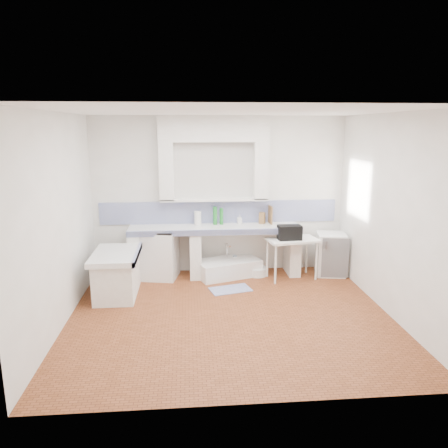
{
  "coord_description": "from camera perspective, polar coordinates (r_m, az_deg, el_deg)",
  "views": [
    {
      "loc": [
        -0.56,
        -5.59,
        2.6
      ],
      "look_at": [
        0.0,
        1.0,
        1.1
      ],
      "focal_mm": 34.29,
      "sensor_mm": 36.0,
      "label": 1
    }
  ],
  "objects": [
    {
      "name": "rug",
      "position": [
        7.08,
        0.86,
        -8.71
      ],
      "size": [
        0.73,
        0.53,
        0.01
      ],
      "primitive_type": "cube",
      "rotation": [
        0.0,
        0.0,
        0.26
      ],
      "color": "#414895",
      "rests_on": "ground"
    },
    {
      "name": "alcove_mass",
      "position": [
        7.48,
        -1.36,
        12.59
      ],
      "size": [
        1.9,
        0.25,
        0.45
      ],
      "primitive_type": "cube",
      "color": "white",
      "rests_on": "ground"
    },
    {
      "name": "bucket_red",
      "position": [
        7.6,
        -1.61,
        -6.14
      ],
      "size": [
        0.37,
        0.37,
        0.28
      ],
      "primitive_type": "cylinder",
      "rotation": [
        0.0,
        0.0,
        0.3
      ],
      "color": "#B21221",
      "rests_on": "ground"
    },
    {
      "name": "green_bottle_a",
      "position": [
        7.61,
        -1.21,
        1.12
      ],
      "size": [
        0.07,
        0.07,
        0.32
      ],
      "primitive_type": "cylinder",
      "rotation": [
        0.0,
        0.0,
        0.03
      ],
      "color": "#1C7727",
      "rests_on": "counter_slab"
    },
    {
      "name": "peninsula_base",
      "position": [
        6.98,
        -14.08,
        -6.79
      ],
      "size": [
        0.6,
        1.0,
        0.62
      ],
      "primitive_type": "cube",
      "color": "white",
      "rests_on": "ground"
    },
    {
      "name": "black_bag",
      "position": [
        7.4,
        8.73,
        -1.12
      ],
      "size": [
        0.4,
        0.24,
        0.25
      ],
      "primitive_type": "cube",
      "rotation": [
        0.0,
        0.0,
        0.04
      ],
      "color": "black",
      "rests_on": "side_table"
    },
    {
      "name": "soap_bottle",
      "position": [
        7.67,
        2.08,
        0.62
      ],
      "size": [
        0.08,
        0.09,
        0.17
      ],
      "primitive_type": "imported",
      "rotation": [
        0.0,
        0.0,
        0.08
      ],
      "color": "white",
      "rests_on": "counter_slab"
    },
    {
      "name": "ceiling",
      "position": [
        5.62,
        0.89,
        14.81
      ],
      "size": [
        4.5,
        4.5,
        0.0
      ],
      "primitive_type": "plane",
      "rotation": [
        3.14,
        0.0,
        0.0
      ],
      "color": "white",
      "rests_on": "ground"
    },
    {
      "name": "wall_right",
      "position": [
        6.37,
        21.42,
        1.02
      ],
      "size": [
        0.0,
        4.5,
        4.5
      ],
      "primitive_type": "plane",
      "rotation": [
        1.57,
        0.0,
        -1.57
      ],
      "color": "white",
      "rests_on": "ground"
    },
    {
      "name": "bucket_blue",
      "position": [
        7.76,
        3.65,
        -5.79
      ],
      "size": [
        0.3,
        0.3,
        0.27
      ],
      "primitive_type": "cylinder",
      "rotation": [
        0.0,
        0.0,
        0.05
      ],
      "color": "#0D3FA8",
      "rests_on": "ground"
    },
    {
      "name": "stove",
      "position": [
        7.61,
        -8.57,
        -4.02
      ],
      "size": [
        0.69,
        0.68,
        0.84
      ],
      "primitive_type": "cube",
      "rotation": [
        0.0,
        0.0,
        -0.2
      ],
      "color": "white",
      "rests_on": "ground"
    },
    {
      "name": "cutting_board",
      "position": [
        7.74,
        6.19,
        1.23
      ],
      "size": [
        0.04,
        0.24,
        0.32
      ],
      "primitive_type": "cube",
      "rotation": [
        0.0,
        0.0,
        0.08
      ],
      "color": "olive",
      "rests_on": "counter_slab"
    },
    {
      "name": "counter_slab",
      "position": [
        7.51,
        -1.21,
        -0.62
      ],
      "size": [
        3.0,
        0.6,
        0.08
      ],
      "primitive_type": "cube",
      "color": "white",
      "rests_on": "ground"
    },
    {
      "name": "wall_back",
      "position": [
        7.7,
        -0.63,
        3.82
      ],
      "size": [
        4.5,
        0.0,
        4.5
      ],
      "primitive_type": "plane",
      "rotation": [
        1.57,
        0.0,
        0.0
      ],
      "color": "white",
      "rests_on": "ground"
    },
    {
      "name": "knife_block",
      "position": [
        7.72,
        5.1,
        0.79
      ],
      "size": [
        0.13,
        0.12,
        0.2
      ],
      "primitive_type": "cube",
      "rotation": [
        0.0,
        0.0,
        -0.43
      ],
      "color": "olive",
      "rests_on": "counter_slab"
    },
    {
      "name": "counter_lip",
      "position": [
        7.24,
        -1.07,
        -1.13
      ],
      "size": [
        3.0,
        0.04,
        0.1
      ],
      "primitive_type": "cube",
      "color": "navy",
      "rests_on": "ground"
    },
    {
      "name": "bucket_orange",
      "position": [
        7.6,
        1.5,
        -6.21
      ],
      "size": [
        0.36,
        0.36,
        0.26
      ],
      "primitive_type": "cylinder",
      "rotation": [
        0.0,
        0.0,
        -0.39
      ],
      "color": "#C26315",
      "rests_on": "ground"
    },
    {
      "name": "peninsula_top",
      "position": [
        6.87,
        -14.24,
        -4.03
      ],
      "size": [
        0.7,
        1.1,
        0.08
      ],
      "primitive_type": "cube",
      "color": "white",
      "rests_on": "ground"
    },
    {
      "name": "backsplash",
      "position": [
        7.74,
        -0.62,
        1.61
      ],
      "size": [
        4.27,
        0.03,
        0.4
      ],
      "primitive_type": "cube",
      "color": "navy",
      "rests_on": "ground"
    },
    {
      "name": "side_table",
      "position": [
        7.58,
        9.01,
        -4.59
      ],
      "size": [
        0.93,
        0.63,
        0.04
      ],
      "primitive_type": "cube",
      "rotation": [
        0.0,
        0.0,
        0.19
      ],
      "color": "white",
      "rests_on": "ground"
    },
    {
      "name": "lace_valance",
      "position": [
        7.39,
        17.93,
        7.35
      ],
      "size": [
        0.01,
        0.84,
        0.24
      ],
      "primitive_type": "cube",
      "color": "white",
      "rests_on": "ground"
    },
    {
      "name": "counter_pier_left",
      "position": [
        7.67,
        -11.72,
        -4.08
      ],
      "size": [
        0.2,
        0.55,
        0.82
      ],
      "primitive_type": "cube",
      "color": "white",
      "rests_on": "ground"
    },
    {
      "name": "peninsula_lip",
      "position": [
        6.82,
        -11.5,
        -4.01
      ],
      "size": [
        0.04,
        1.1,
        0.1
      ],
      "primitive_type": "cube",
      "color": "navy",
      "rests_on": "ground"
    },
    {
      "name": "fridge",
      "position": [
        7.92,
        14.02,
        -3.9
      ],
      "size": [
        0.57,
        0.57,
        0.76
      ],
      "primitive_type": "cube",
      "rotation": [
        0.0,
        0.0,
        -0.17
      ],
      "color": "white",
      "rests_on": "ground"
    },
    {
      "name": "counter_pier_right",
      "position": [
        7.84,
        9.09,
        -3.61
      ],
      "size": [
        0.2,
        0.55,
        0.82
      ],
      "primitive_type": "cube",
      "color": "white",
      "rests_on": "ground"
    },
    {
      "name": "wall_left",
      "position": [
        5.96,
        -21.21,
        0.28
      ],
      "size": [
        0.0,
        4.5,
        4.5
      ],
      "primitive_type": "plane",
      "rotation": [
        1.57,
        0.0,
        1.57
      ],
      "color": "white",
      "rests_on": "ground"
    },
    {
      "name": "counter_pier_mid",
      "position": [
        7.61,
        -3.83,
        -3.97
      ],
      "size": [
        0.2,
        0.55,
        0.82
      ],
      "primitive_type": "cube",
      "color": "white",
      "rests_on": "ground"
    },
    {
      "name": "green_bottle_b",
      "position": [
        7.62,
        -0.35,
        1.03
      ],
      "size": [
        0.08,
        0.08,
        0.29
      ],
      "primitive_type": "cylinder",
      "rotation": [
        0.0,
        0.0,
        -0.42
      ],
      "color": "#1C7727",
      "rests_on": "counter_slab"
    },
    {
      "name": "basin_white",
      "position": [
        7.75,
        4.4,
        -6.3
      ],
      "size": [
        0.38,
        0.38,
        0.14
      ],
      "primitive_type": "cylinder",
      "rotation": [
        0.0,
        0.0,
        0.05
      ],
      "color": "white",
      "rests_on": "ground"
    },
    {
      "name": "wall_front",
      "position": [
        3.83,
        3.83,
        -5.55
      ],
      "size": [
        4.5,
        0.0,
        4.5
      ],
      "primitive_type": "plane",
      "rotation": [
        -1.57,
        0.0,
        0.0
      ],
      "color": "white",
      "rests_on": "ground"
    },
    {
      "name": "floor",
      "position": [
        6.19,
        0.8,
        -12.06
      ],
      "size": [
        4.5,
        4.5,
        0.0
      ],
      "primitive_type": "plane",
      "color": "brown",
      "rests_on": "ground"
    },
    {
      "name": "water_bottle_a",
      "position": [
        7.86,
        -0.1,
        -5.43
      ],
      "size": [
        0.08,
        0.08,
        0.29
      ],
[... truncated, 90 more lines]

